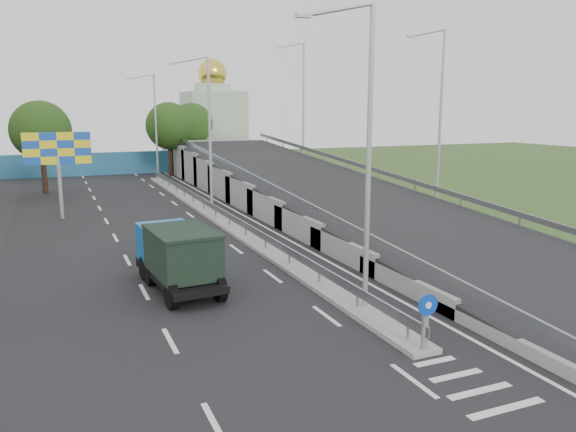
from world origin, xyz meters
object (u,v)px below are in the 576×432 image
lamp_post_mid (207,126)px  billboard (58,153)px  sign_bollard (426,322)px  church (214,122)px  lamp_post_far (154,120)px  dump_truck (177,254)px  lamp_post_near (364,144)px

lamp_post_mid → billboard: bearing=167.6°
sign_bollard → church: bearing=80.2°
sign_bollard → lamp_post_far: size_ratio=0.17×
lamp_post_mid → billboard: size_ratio=1.83×
lamp_post_far → billboard: lamp_post_far is taller
sign_bollard → dump_truck: size_ratio=0.29×
sign_bollard → lamp_post_mid: bearing=89.7°
sign_bollard → lamp_post_far: lamp_post_far is taller
sign_bollard → lamp_post_near: lamp_post_near is taller
sign_bollard → dump_truck: bearing=120.2°
billboard → church: bearing=59.3°
church → billboard: bearing=-120.7°
lamp_post_near → sign_bollard: bearing=-91.6°
lamp_post_mid → lamp_post_far: (0.00, 20.00, 0.00)m
lamp_post_far → church: bearing=54.8°
lamp_post_far → lamp_post_near: bearing=-90.0°
dump_truck → lamp_post_near: bearing=-48.3°
sign_bollard → lamp_post_mid: 24.30m
lamp_post_mid → billboard: 9.47m
lamp_post_near → lamp_post_far: bearing=90.0°
sign_bollard → billboard: size_ratio=0.30×
billboard → dump_truck: bearing=-77.3°
sign_bollard → dump_truck: dump_truck is taller
church → dump_truck: church is taller
lamp_post_mid → billboard: (-9.11, 2.00, -1.62)m
lamp_post_far → church: church is taller
church → lamp_post_mid: bearing=-106.2°
dump_truck → lamp_post_mid: bearing=66.0°
billboard → dump_truck: billboard is taller
lamp_post_near → lamp_post_far: (0.00, 40.00, 0.00)m
lamp_post_near → church: 54.90m
lamp_post_mid → lamp_post_far: bearing=90.0°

